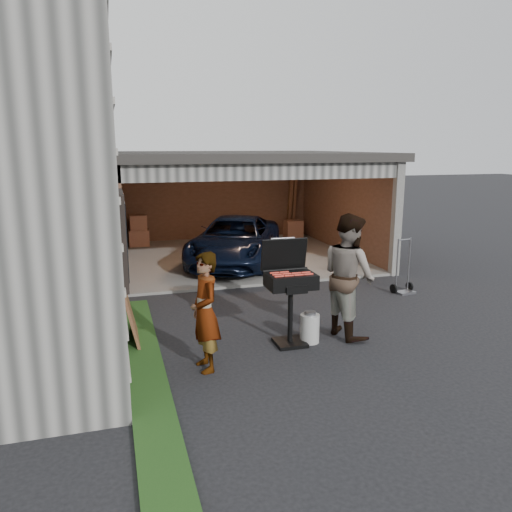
{
  "coord_description": "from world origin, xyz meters",
  "views": [
    {
      "loc": [
        -2.59,
        -6.73,
        3.06
      ],
      "look_at": [
        -0.16,
        1.55,
        1.15
      ],
      "focal_mm": 35.0,
      "sensor_mm": 36.0,
      "label": 1
    }
  ],
  "objects_px": {
    "minivan": "(235,243)",
    "hand_truck": "(404,282)",
    "woman": "(205,312)",
    "propane_tank": "(310,328)",
    "bbq_grill": "(290,284)",
    "plywood_panel": "(129,310)",
    "man": "(349,275)"
  },
  "relations": [
    {
      "from": "minivan",
      "to": "hand_truck",
      "type": "height_order",
      "value": "minivan"
    },
    {
      "from": "plywood_panel",
      "to": "propane_tank",
      "type": "bearing_deg",
      "value": -15.97
    },
    {
      "from": "bbq_grill",
      "to": "propane_tank",
      "type": "relative_size",
      "value": 3.58
    },
    {
      "from": "hand_truck",
      "to": "propane_tank",
      "type": "bearing_deg",
      "value": -154.77
    },
    {
      "from": "woman",
      "to": "minivan",
      "type": "bearing_deg",
      "value": 154.58
    },
    {
      "from": "woman",
      "to": "plywood_panel",
      "type": "relative_size",
      "value": 1.54
    },
    {
      "from": "hand_truck",
      "to": "bbq_grill",
      "type": "bearing_deg",
      "value": -158.05
    },
    {
      "from": "minivan",
      "to": "bbq_grill",
      "type": "height_order",
      "value": "bbq_grill"
    },
    {
      "from": "woman",
      "to": "hand_truck",
      "type": "height_order",
      "value": "woman"
    },
    {
      "from": "plywood_panel",
      "to": "hand_truck",
      "type": "relative_size",
      "value": 0.93
    },
    {
      "from": "bbq_grill",
      "to": "plywood_panel",
      "type": "xyz_separation_m",
      "value": [
        -2.4,
        0.74,
        -0.44
      ]
    },
    {
      "from": "bbq_grill",
      "to": "propane_tank",
      "type": "height_order",
      "value": "bbq_grill"
    },
    {
      "from": "woman",
      "to": "propane_tank",
      "type": "distance_m",
      "value": 1.93
    },
    {
      "from": "woman",
      "to": "man",
      "type": "relative_size",
      "value": 0.83
    },
    {
      "from": "bbq_grill",
      "to": "hand_truck",
      "type": "bearing_deg",
      "value": 30.62
    },
    {
      "from": "man",
      "to": "propane_tank",
      "type": "relative_size",
      "value": 4.4
    },
    {
      "from": "woman",
      "to": "man",
      "type": "xyz_separation_m",
      "value": [
        2.48,
        0.65,
        0.17
      ]
    },
    {
      "from": "minivan",
      "to": "plywood_panel",
      "type": "relative_size",
      "value": 3.94
    },
    {
      "from": "woman",
      "to": "plywood_panel",
      "type": "xyz_separation_m",
      "value": [
        -0.97,
        1.28,
        -0.3
      ]
    },
    {
      "from": "plywood_panel",
      "to": "hand_truck",
      "type": "height_order",
      "value": "hand_truck"
    },
    {
      "from": "minivan",
      "to": "man",
      "type": "xyz_separation_m",
      "value": [
        0.57,
        -5.32,
        0.41
      ]
    },
    {
      "from": "man",
      "to": "bbq_grill",
      "type": "distance_m",
      "value": 1.06
    },
    {
      "from": "bbq_grill",
      "to": "plywood_panel",
      "type": "bearing_deg",
      "value": 162.84
    },
    {
      "from": "minivan",
      "to": "plywood_panel",
      "type": "bearing_deg",
      "value": -97.19
    },
    {
      "from": "bbq_grill",
      "to": "man",
      "type": "bearing_deg",
      "value": 5.68
    },
    {
      "from": "bbq_grill",
      "to": "propane_tank",
      "type": "bearing_deg",
      "value": -6.97
    },
    {
      "from": "plywood_panel",
      "to": "woman",
      "type": "bearing_deg",
      "value": -52.92
    },
    {
      "from": "man",
      "to": "propane_tank",
      "type": "bearing_deg",
      "value": 91.67
    },
    {
      "from": "woman",
      "to": "hand_truck",
      "type": "xyz_separation_m",
      "value": [
        4.74,
        2.5,
        -0.61
      ]
    },
    {
      "from": "minivan",
      "to": "bbq_grill",
      "type": "xyz_separation_m",
      "value": [
        -0.48,
        -5.42,
        0.38
      ]
    },
    {
      "from": "bbq_grill",
      "to": "hand_truck",
      "type": "relative_size",
      "value": 1.41
    },
    {
      "from": "minivan",
      "to": "woman",
      "type": "relative_size",
      "value": 2.56
    }
  ]
}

